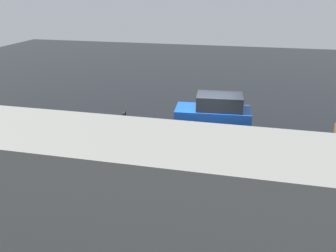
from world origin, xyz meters
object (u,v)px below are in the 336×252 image
Objects in this scene: moving_hatchback at (214,113)px; sign_post at (125,131)px; fire_hydrant at (133,149)px; pedestrian at (107,145)px.

moving_hatchback is 1.67× the size of sign_post.
sign_post is (3.37, 4.41, 0.55)m from moving_hatchback.
sign_post reaches higher than moving_hatchback.
fire_hydrant is 0.66× the size of pedestrian.
sign_post is at bearing 165.09° from pedestrian.
pedestrian is 1.35m from sign_post.
pedestrian is at bearing 18.94° from fire_hydrant.
fire_hydrant is (3.25, 3.77, -0.63)m from moving_hatchback.
sign_post reaches higher than fire_hydrant.
moving_hatchback is at bearing -127.43° from sign_post.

